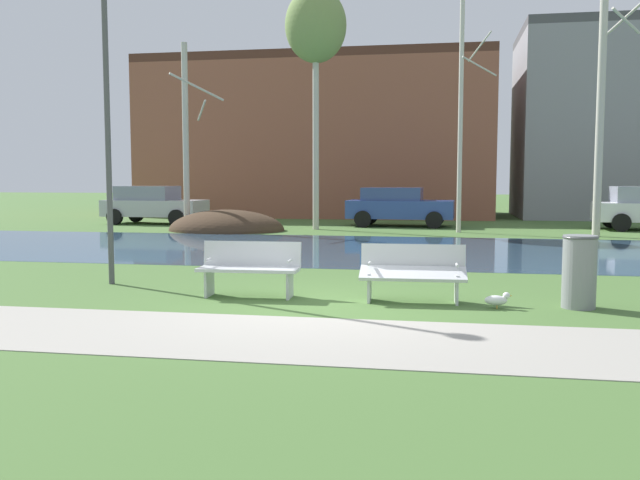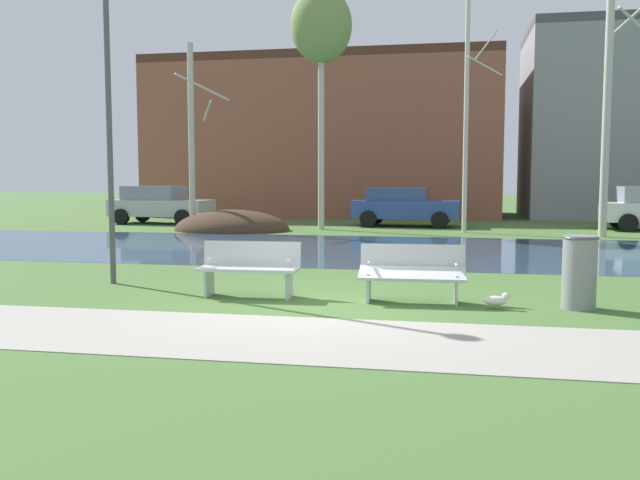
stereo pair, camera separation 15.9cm
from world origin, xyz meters
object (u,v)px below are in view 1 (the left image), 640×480
Objects in this scene: bench_left at (250,267)px; streetlamp at (106,71)px; parked_sedan_second_blue at (399,206)px; seagull at (497,300)px; trash_bin at (579,271)px; bench_right at (413,271)px; parked_van_nearest_silver at (153,204)px.

bench_left is 0.29× the size of streetlamp.
streetlamp is at bearing -104.79° from parked_sedan_second_blue.
bench_left is 3.84m from seagull.
trash_bin is at bearing -6.64° from streetlamp.
parked_sedan_second_blue reaches higher than seagull.
bench_left is at bearing 180.00° from bench_right.
seagull is (1.24, -0.32, -0.34)m from bench_right.
bench_left is at bearing 179.28° from trash_bin.
bench_right is 4.13× the size of seagull.
trash_bin is (4.98, -0.06, 0.08)m from bench_left.
streetlamp reaches higher than parked_van_nearest_silver.
bench_right is 16.39m from parked_sedan_second_blue.
parked_sedan_second_blue is at bearing 85.48° from bench_left.
trash_bin is 0.26× the size of parked_van_nearest_silver.
trash_bin reaches higher than bench_left.
parked_sedan_second_blue is at bearing 94.49° from bench_right.
seagull is 20.62m from parked_van_nearest_silver.
bench_right is at bearing -85.51° from parked_sedan_second_blue.
streetlamp is at bearing 163.25° from bench_left.
streetlamp is 16.30m from parked_sedan_second_blue.
streetlamp is at bearing 173.36° from trash_bin.
trash_bin reaches higher than seagull.
bench_right is at bearing 165.32° from seagull.
bench_right is at bearing 178.50° from trash_bin.
parked_van_nearest_silver is (-5.94, 15.18, -2.93)m from streetlamp.
bench_left is 4.38m from streetlamp.
parked_van_nearest_silver is at bearing 118.60° from bench_left.
trash_bin reaches higher than bench_right.
bench_right reaches higher than seagull.
parked_sedan_second_blue is at bearing 102.66° from trash_bin.
seagull is at bearing -4.86° from bench_left.
streetlamp is 1.37× the size of parked_van_nearest_silver.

